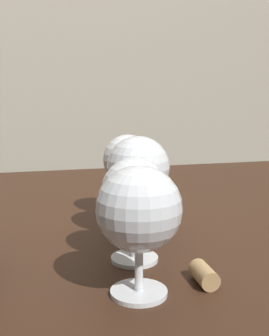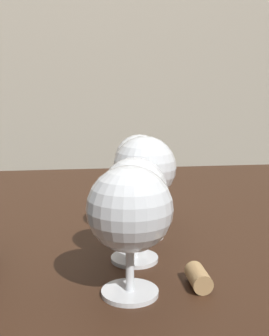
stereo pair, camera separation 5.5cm
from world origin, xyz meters
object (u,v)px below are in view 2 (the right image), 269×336
object	(u,v)px
wine_glass_chardonnay	(134,193)
wine_glass_port	(140,162)
wine_glass_pinot	(145,169)
wine_glass_rose	(130,212)
cork	(198,278)

from	to	relation	value
wine_glass_chardonnay	wine_glass_port	distance (m)	0.19
wine_glass_chardonnay	wine_glass_pinot	size ratio (longest dim) A/B	0.90
wine_glass_pinot	wine_glass_port	distance (m)	0.10
wine_glass_rose	wine_glass_port	bearing A→B (deg)	80.01
wine_glass_rose	wine_glass_pinot	distance (m)	0.18
wine_glass_chardonnay	wine_glass_port	world-z (taller)	wine_glass_port
wine_glass_pinot	wine_glass_rose	bearing A→B (deg)	-103.39
wine_glass_rose	wine_glass_port	xyz separation A→B (m)	(0.05, 0.28, 0.00)
wine_glass_pinot	cork	world-z (taller)	wine_glass_pinot
wine_glass_chardonnay	wine_glass_pinot	xyz separation A→B (m)	(0.03, 0.09, 0.01)
cork	wine_glass_rose	bearing A→B (deg)	-174.13
wine_glass_rose	wine_glass_port	world-z (taller)	wine_glass_rose
wine_glass_chardonnay	wine_glass_port	bearing A→B (deg)	80.18
wine_glass_port	wine_glass_chardonnay	bearing A→B (deg)	-99.82
wine_glass_rose	wine_glass_pinot	xyz separation A→B (m)	(0.04, 0.18, 0.01)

